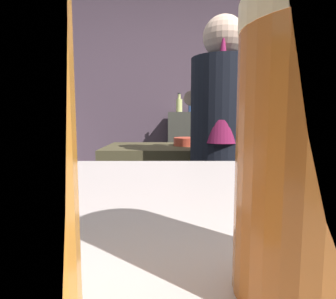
% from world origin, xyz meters
% --- Properties ---
extents(wall_back, '(5.20, 0.10, 2.70)m').
position_xyz_m(wall_back, '(0.00, 2.20, 1.35)').
color(wall_back, '#523F4C').
rests_on(wall_back, ground).
extents(prep_counter, '(2.10, 0.60, 0.91)m').
position_xyz_m(prep_counter, '(0.35, 0.64, 0.46)').
color(prep_counter, '#4B442B').
rests_on(prep_counter, ground).
extents(back_shelf, '(0.86, 0.36, 1.17)m').
position_xyz_m(back_shelf, '(0.17, 1.92, 0.59)').
color(back_shelf, '#3F3D35').
rests_on(back_shelf, ground).
extents(mini_fridge, '(0.58, 0.58, 1.25)m').
position_xyz_m(mini_fridge, '(-2.06, 1.75, 0.62)').
color(mini_fridge, white).
rests_on(mini_fridge, ground).
extents(bartender, '(0.48, 0.54, 1.64)m').
position_xyz_m(bartender, '(0.03, 0.18, 0.95)').
color(bartender, '#302C3F').
rests_on(bartender, ground).
extents(mixing_bowl, '(0.21, 0.21, 0.06)m').
position_xyz_m(mixing_bowl, '(-0.12, 0.66, 0.94)').
color(mixing_bowl, '#D14731').
rests_on(mixing_bowl, prep_counter).
extents(chefs_knife, '(0.24, 0.05, 0.01)m').
position_xyz_m(chefs_knife, '(0.31, 0.59, 0.92)').
color(chefs_knife, silver).
rests_on(chefs_knife, prep_counter).
extents(pint_glass_far, '(0.08, 0.08, 0.14)m').
position_xyz_m(pint_glass_far, '(-0.19, -1.21, 1.09)').
color(pint_glass_far, '#B7692D').
rests_on(pint_glass_far, bar_counter).
extents(bottle_soy, '(0.07, 0.07, 0.21)m').
position_xyz_m(bottle_soy, '(-0.14, 1.83, 1.25)').
color(bottle_soy, '#D0D37C').
rests_on(bottle_soy, back_shelf).
extents(bottle_vinegar, '(0.05, 0.05, 0.20)m').
position_xyz_m(bottle_vinegar, '(-0.01, 1.92, 1.25)').
color(bottle_vinegar, '#39589A').
rests_on(bottle_vinegar, back_shelf).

